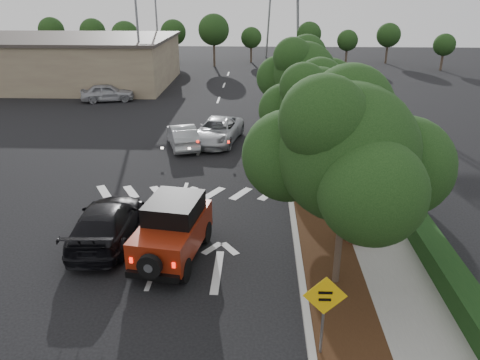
# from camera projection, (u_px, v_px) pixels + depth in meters

# --- Properties ---
(ground) EXTENTS (120.00, 120.00, 0.00)m
(ground) POSITION_uv_depth(u_px,v_px,m) (154.00, 270.00, 14.74)
(ground) COLOR black
(ground) RESTS_ON ground
(curb) EXTENTS (0.20, 70.00, 0.15)m
(curb) POSITION_uv_depth(u_px,v_px,m) (283.00, 148.00, 25.61)
(curb) COLOR #9E9B93
(curb) RESTS_ON ground
(planting_strip) EXTENTS (1.80, 70.00, 0.12)m
(planting_strip) POSITION_uv_depth(u_px,v_px,m) (302.00, 149.00, 25.58)
(planting_strip) COLOR black
(planting_strip) RESTS_ON ground
(sidewalk) EXTENTS (2.00, 70.00, 0.12)m
(sidewalk) POSITION_uv_depth(u_px,v_px,m) (337.00, 149.00, 25.51)
(sidewalk) COLOR gray
(sidewalk) RESTS_ON ground
(hedge) EXTENTS (0.80, 70.00, 0.80)m
(hedge) POSITION_uv_depth(u_px,v_px,m) (363.00, 144.00, 25.32)
(hedge) COLOR black
(hedge) RESTS_ON ground
(commercial_building) EXTENTS (22.00, 12.00, 4.00)m
(commercial_building) POSITION_uv_depth(u_px,v_px,m) (48.00, 62.00, 42.29)
(commercial_building) COLOR #7F6A57
(commercial_building) RESTS_ON ground
(transmission_tower) EXTENTS (7.00, 4.00, 28.00)m
(transmission_tower) POSITION_uv_depth(u_px,v_px,m) (282.00, 58.00, 58.82)
(transmission_tower) COLOR slate
(transmission_tower) RESTS_ON ground
(street_tree_near) EXTENTS (3.80, 3.80, 5.92)m
(street_tree_near) POSITION_uv_depth(u_px,v_px,m) (335.00, 284.00, 14.06)
(street_tree_near) COLOR black
(street_tree_near) RESTS_ON ground
(street_tree_mid) EXTENTS (3.20, 3.20, 5.32)m
(street_tree_mid) POSITION_uv_depth(u_px,v_px,m) (312.00, 190.00, 20.53)
(street_tree_mid) COLOR black
(street_tree_mid) RESTS_ON ground
(street_tree_far) EXTENTS (3.40, 3.40, 5.62)m
(street_tree_far) POSITION_uv_depth(u_px,v_px,m) (300.00, 144.00, 26.53)
(street_tree_far) COLOR black
(street_tree_far) RESTS_ON ground
(light_pole_a) EXTENTS (2.00, 0.22, 9.00)m
(light_pole_a) POSITION_uv_depth(u_px,v_px,m) (143.00, 94.00, 38.99)
(light_pole_a) COLOR slate
(light_pole_a) RESTS_ON ground
(light_pole_b) EXTENTS (2.00, 0.22, 9.00)m
(light_pole_b) POSITION_uv_depth(u_px,v_px,m) (160.00, 70.00, 50.11)
(light_pole_b) COLOR slate
(light_pole_b) RESTS_ON ground
(red_jeep) EXTENTS (2.26, 4.04, 1.99)m
(red_jeep) POSITION_uv_depth(u_px,v_px,m) (174.00, 228.00, 15.22)
(red_jeep) COLOR black
(red_jeep) RESTS_ON ground
(silver_suv_ahead) EXTENTS (3.08, 5.13, 1.33)m
(silver_suv_ahead) POSITION_uv_depth(u_px,v_px,m) (218.00, 131.00, 26.66)
(silver_suv_ahead) COLOR #ADB0B5
(silver_suv_ahead) RESTS_ON ground
(black_suv_oncoming) EXTENTS (2.16, 4.86, 1.39)m
(black_suv_oncoming) POSITION_uv_depth(u_px,v_px,m) (107.00, 222.00, 16.25)
(black_suv_oncoming) COLOR black
(black_suv_oncoming) RESTS_ON ground
(silver_sedan_oncoming) EXTENTS (2.47, 4.10, 1.27)m
(silver_sedan_oncoming) POSITION_uv_depth(u_px,v_px,m) (182.00, 136.00, 25.88)
(silver_sedan_oncoming) COLOR #96999D
(silver_sedan_oncoming) RESTS_ON ground
(parked_suv) EXTENTS (4.28, 2.55, 1.37)m
(parked_suv) POSITION_uv_depth(u_px,v_px,m) (107.00, 93.00, 36.22)
(parked_suv) COLOR #A4A5AC
(parked_suv) RESTS_ON ground
(speed_hump_sign) EXTENTS (1.02, 0.09, 2.17)m
(speed_hump_sign) POSITION_uv_depth(u_px,v_px,m) (324.00, 305.00, 10.74)
(speed_hump_sign) COLOR slate
(speed_hump_sign) RESTS_ON ground
(terracotta_planter) EXTENTS (0.79, 0.79, 1.39)m
(terracotta_planter) POSITION_uv_depth(u_px,v_px,m) (356.00, 219.00, 15.93)
(terracotta_planter) COLOR brown
(terracotta_planter) RESTS_ON ground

